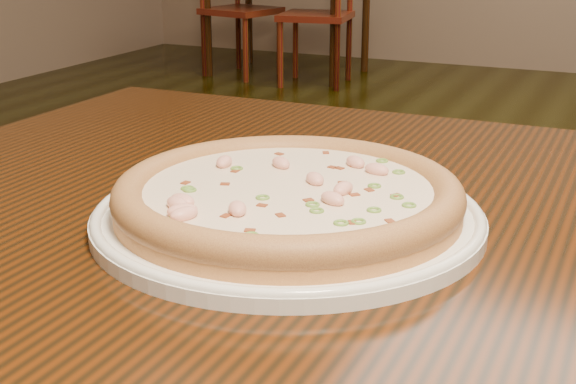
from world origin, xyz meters
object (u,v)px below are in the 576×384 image
at_px(pizza, 288,195).
at_px(chair_a, 235,9).
at_px(plate, 288,215).
at_px(hero_table, 432,329).
at_px(chair_b, 324,15).

bearing_deg(pizza, chair_a, 118.73).
distance_m(plate, chair_a, 4.84).
distance_m(plate, pizza, 0.02).
height_order(hero_table, chair_b, chair_b).
distance_m(plate, chair_b, 4.47).
height_order(plate, chair_a, chair_a).
xyz_separation_m(plate, chair_b, (-1.64, 4.15, -0.32)).
relative_size(pizza, chair_a, 0.32).
bearing_deg(chair_a, hero_table, -59.74).
height_order(pizza, chair_b, chair_b).
height_order(plate, chair_b, chair_b).
bearing_deg(pizza, hero_table, 22.69).
bearing_deg(chair_a, chair_b, -7.26).
relative_size(plate, chair_b, 0.35).
relative_size(plate, chair_a, 0.35).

